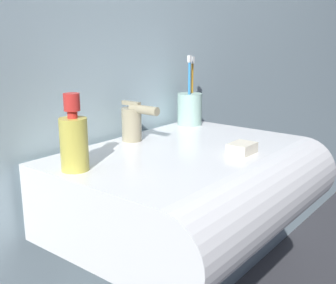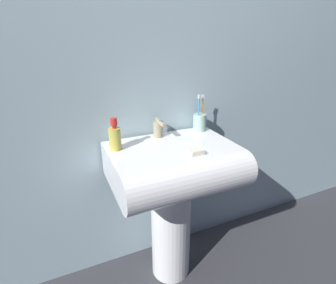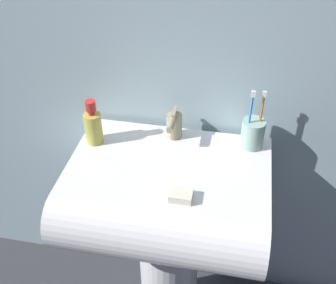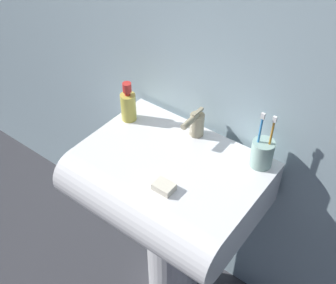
{
  "view_description": "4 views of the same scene",
  "coord_description": "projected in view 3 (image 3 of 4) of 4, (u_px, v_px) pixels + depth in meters",
  "views": [
    {
      "loc": [
        -0.78,
        -0.58,
        1.08
      ],
      "look_at": [
        -0.02,
        0.01,
        0.83
      ],
      "focal_mm": 45.0,
      "sensor_mm": 36.0,
      "label": 1
    },
    {
      "loc": [
        -0.5,
        -1.08,
        1.32
      ],
      "look_at": [
        -0.01,
        0.02,
        0.83
      ],
      "focal_mm": 28.0,
      "sensor_mm": 36.0,
      "label": 2
    },
    {
      "loc": [
        0.18,
        -0.96,
        1.66
      ],
      "look_at": [
        0.0,
        -0.03,
        0.92
      ],
      "focal_mm": 45.0,
      "sensor_mm": 36.0,
      "label": 3
    },
    {
      "loc": [
        0.6,
        -0.83,
        1.78
      ],
      "look_at": [
        -0.01,
        -0.03,
        0.9
      ],
      "focal_mm": 45.0,
      "sensor_mm": 36.0,
      "label": 4
    }
  ],
  "objects": [
    {
      "name": "sink_basin",
      "position": [
        165.0,
        198.0,
        1.3
      ],
      "size": [
        0.62,
        0.47,
        0.18
      ],
      "color": "white",
      "rests_on": "sink_pedestal"
    },
    {
      "name": "soap_bottle",
      "position": [
        93.0,
        126.0,
        1.34
      ],
      "size": [
        0.06,
        0.06,
        0.16
      ],
      "color": "gold",
      "rests_on": "sink_basin"
    },
    {
      "name": "bar_soap",
      "position": [
        181.0,
        196.0,
        1.17
      ],
      "size": [
        0.06,
        0.05,
        0.02
      ],
      "primitive_type": "cube",
      "color": "silver",
      "rests_on": "sink_basin"
    },
    {
      "name": "toothbrush_cup",
      "position": [
        253.0,
        133.0,
        1.33
      ],
      "size": [
        0.07,
        0.07,
        0.21
      ],
      "color": "#99BFB2",
      "rests_on": "sink_basin"
    },
    {
      "name": "sink_pedestal",
      "position": [
        169.0,
        262.0,
        1.6
      ],
      "size": [
        0.22,
        0.22,
        0.64
      ],
      "primitive_type": "cylinder",
      "color": "white",
      "rests_on": "ground"
    },
    {
      "name": "faucet",
      "position": [
        174.0,
        125.0,
        1.37
      ],
      "size": [
        0.05,
        0.11,
        0.1
      ],
      "color": "tan",
      "rests_on": "sink_basin"
    },
    {
      "name": "wall_back",
      "position": [
        184.0,
        13.0,
        1.24
      ],
      "size": [
        5.0,
        0.05,
        2.4
      ],
      "primitive_type": "cube",
      "color": "#9EB7C1",
      "rests_on": "ground"
    }
  ]
}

